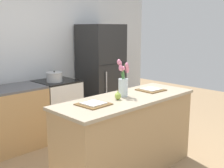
# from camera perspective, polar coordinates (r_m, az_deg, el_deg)

# --- Properties ---
(back_wall) EXTENTS (5.20, 0.08, 2.70)m
(back_wall) POSITION_cam_1_polar(r_m,az_deg,el_deg) (4.73, -15.17, 6.66)
(back_wall) COLOR silver
(back_wall) RESTS_ON ground_plane
(kitchen_island) EXTENTS (1.80, 0.66, 0.92)m
(kitchen_island) POSITION_cam_1_polar(r_m,az_deg,el_deg) (3.37, 3.03, -10.33)
(kitchen_island) COLOR tan
(kitchen_island) RESTS_ON ground_plane
(stove_range) EXTENTS (0.60, 0.61, 0.89)m
(stove_range) POSITION_cam_1_polar(r_m,az_deg,el_deg) (4.60, -11.01, -4.77)
(stove_range) COLOR silver
(stove_range) RESTS_ON ground_plane
(refrigerator) EXTENTS (0.68, 0.67, 1.76)m
(refrigerator) POSITION_cam_1_polar(r_m,az_deg,el_deg) (5.07, -2.26, 2.02)
(refrigerator) COLOR black
(refrigerator) RESTS_ON ground_plane
(flower_vase) EXTENTS (0.14, 0.16, 0.43)m
(flower_vase) POSITION_cam_1_polar(r_m,az_deg,el_deg) (3.24, 2.30, 0.36)
(flower_vase) COLOR silver
(flower_vase) RESTS_ON kitchen_island
(pear_figurine) EXTENTS (0.07, 0.07, 0.12)m
(pear_figurine) POSITION_cam_1_polar(r_m,az_deg,el_deg) (3.11, 1.20, -2.38)
(pear_figurine) COLOR #9EBC47
(pear_figurine) RESTS_ON kitchen_island
(plate_setting_left) EXTENTS (0.31, 0.31, 0.02)m
(plate_setting_left) POSITION_cam_1_polar(r_m,az_deg,el_deg) (2.92, -3.79, -4.04)
(plate_setting_left) COLOR brown
(plate_setting_left) RESTS_ON kitchen_island
(plate_setting_right) EXTENTS (0.31, 0.31, 0.02)m
(plate_setting_right) POSITION_cam_1_polar(r_m,az_deg,el_deg) (3.61, 7.92, -1.13)
(plate_setting_right) COLOR brown
(plate_setting_right) RESTS_ON kitchen_island
(cooking_pot) EXTENTS (0.25, 0.25, 0.17)m
(cooking_pot) POSITION_cam_1_polar(r_m,az_deg,el_deg) (4.40, -11.63, 1.41)
(cooking_pot) COLOR #B2B5B7
(cooking_pot) RESTS_ON stove_range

